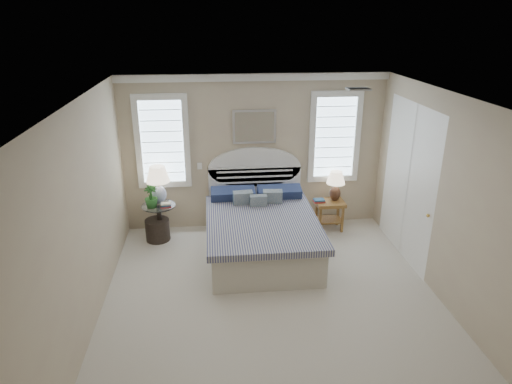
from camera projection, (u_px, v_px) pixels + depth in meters
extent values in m
cube|color=beige|center=(273.00, 303.00, 6.07)|extent=(4.50, 5.00, 0.01)
cube|color=silver|center=(276.00, 100.00, 5.08)|extent=(4.50, 5.00, 0.01)
cube|color=tan|center=(254.00, 153.00, 7.89)|extent=(4.50, 0.02, 2.70)
cube|color=tan|center=(85.00, 218.00, 5.36)|extent=(0.02, 5.00, 2.70)
cube|color=tan|center=(450.00, 203.00, 5.79)|extent=(0.02, 5.00, 2.70)
cube|color=white|center=(254.00, 77.00, 7.39)|extent=(4.50, 0.08, 0.12)
cube|color=#B2B2B2|center=(358.00, 89.00, 5.95)|extent=(0.30, 0.20, 0.02)
cube|color=white|center=(200.00, 166.00, 7.86)|extent=(0.08, 0.01, 0.12)
cube|color=#C7E6FC|center=(162.00, 142.00, 7.63)|extent=(0.90, 0.06, 1.60)
cube|color=#C7E6FC|center=(334.00, 137.00, 7.92)|extent=(0.90, 0.06, 1.60)
cube|color=silver|center=(254.00, 127.00, 7.68)|extent=(0.74, 0.04, 0.58)
cube|color=white|center=(408.00, 182.00, 6.96)|extent=(0.02, 1.80, 2.40)
cube|color=beige|center=(262.00, 239.00, 7.20)|extent=(1.60, 2.10, 0.55)
cube|color=navy|center=(262.00, 223.00, 7.04)|extent=(1.72, 2.15, 0.10)
cube|color=silver|center=(255.00, 197.00, 8.13)|extent=(1.62, 0.08, 1.10)
cube|color=#1E294C|center=(233.00, 194.00, 7.76)|extent=(0.75, 0.31, 0.23)
cube|color=#1E294C|center=(279.00, 192.00, 7.84)|extent=(0.75, 0.31, 0.23)
cube|color=#335473|center=(243.00, 200.00, 7.57)|extent=(0.33, 0.20, 0.34)
cube|color=#335473|center=(273.00, 199.00, 7.62)|extent=(0.33, 0.20, 0.34)
cube|color=#335473|center=(258.00, 203.00, 7.51)|extent=(0.28, 0.14, 0.29)
cylinder|color=black|center=(161.00, 238.00, 7.80)|extent=(0.32, 0.32, 0.03)
cylinder|color=black|center=(160.00, 223.00, 7.70)|extent=(0.08, 0.08, 0.60)
cylinder|color=silver|center=(158.00, 206.00, 7.58)|extent=(0.56, 0.56, 0.02)
cube|color=olive|center=(330.00, 203.00, 8.00)|extent=(0.50, 0.40, 0.06)
cube|color=olive|center=(329.00, 220.00, 8.12)|extent=(0.44, 0.34, 0.03)
cube|color=olive|center=(320.00, 221.00, 7.94)|extent=(0.04, 0.04, 0.47)
cube|color=olive|center=(316.00, 214.00, 8.22)|extent=(0.04, 0.04, 0.47)
cube|color=olive|center=(342.00, 220.00, 7.98)|extent=(0.04, 0.04, 0.47)
cube|color=olive|center=(338.00, 213.00, 8.26)|extent=(0.04, 0.04, 0.47)
cylinder|color=black|center=(158.00, 230.00, 7.72)|extent=(0.53, 0.53, 0.37)
cylinder|color=white|center=(160.00, 201.00, 7.69)|extent=(0.16, 0.16, 0.03)
ellipsoid|color=white|center=(159.00, 194.00, 7.64)|extent=(0.29, 0.29, 0.30)
cylinder|color=gold|center=(158.00, 184.00, 7.57)|extent=(0.04, 0.04, 0.11)
cylinder|color=black|center=(335.00, 199.00, 8.06)|extent=(0.11, 0.11, 0.03)
ellipsoid|color=black|center=(335.00, 193.00, 8.02)|extent=(0.21, 0.21, 0.25)
cylinder|color=gold|center=(336.00, 185.00, 7.97)|extent=(0.03, 0.03, 0.09)
imported|color=#326B2A|center=(151.00, 196.00, 7.42)|extent=(0.24, 0.24, 0.39)
cube|color=maroon|center=(166.00, 206.00, 7.50)|extent=(0.19, 0.15, 0.02)
cube|color=#275175|center=(166.00, 205.00, 7.49)|extent=(0.18, 0.14, 0.02)
cube|color=beige|center=(166.00, 204.00, 7.48)|extent=(0.17, 0.13, 0.02)
cube|color=maroon|center=(319.00, 201.00, 7.96)|extent=(0.20, 0.15, 0.03)
cube|color=#275175|center=(319.00, 200.00, 7.95)|extent=(0.19, 0.14, 0.03)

